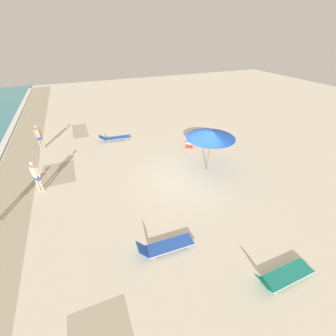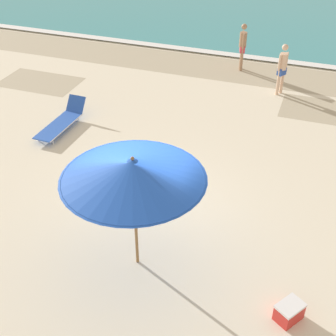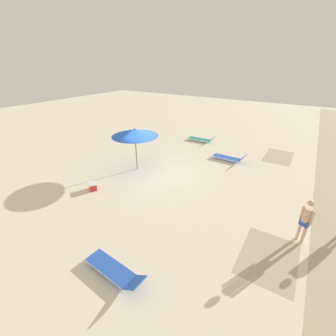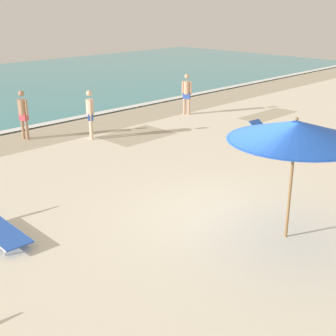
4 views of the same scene
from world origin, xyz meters
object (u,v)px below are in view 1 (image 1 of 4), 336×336
cooler_box (189,145)px  beachgoer_wading_adult (39,135)px  sun_lounger_beside_umbrella (164,246)px  sun_lounger_under_umbrella (115,138)px  beachgoer_shoreline_child (36,175)px  sun_lounger_near_water_left (283,276)px  beach_umbrella (211,134)px

cooler_box → beachgoer_wading_adult: bearing=12.4°
sun_lounger_beside_umbrella → cooler_box: sun_lounger_beside_umbrella is taller
sun_lounger_under_umbrella → beachgoer_shoreline_child: size_ratio=1.29×
sun_lounger_beside_umbrella → beachgoer_wading_adult: (11.15, 4.81, 0.78)m
beachgoer_shoreline_child → sun_lounger_near_water_left: bearing=-16.7°
beach_umbrella → sun_lounger_beside_umbrella: (-4.31, 4.41, -2.10)m
beach_umbrella → beachgoer_shoreline_child: bearing=80.2°
beach_umbrella → sun_lounger_near_water_left: size_ratio=1.21×
beach_umbrella → cooler_box: bearing=-7.2°
beachgoer_wading_adult → cooler_box: (-3.72, -9.62, -0.81)m
sun_lounger_under_umbrella → sun_lounger_beside_umbrella: (-10.61, 0.15, 0.01)m
beachgoer_shoreline_child → cooler_box: (1.57, -9.41, -0.81)m
sun_lounger_under_umbrella → beachgoer_shoreline_child: (-4.76, 4.74, 0.79)m
beach_umbrella → beachgoer_shoreline_child: (1.55, 9.01, -1.32)m
sun_lounger_under_umbrella → sun_lounger_near_water_left: sun_lounger_near_water_left is taller
cooler_box → sun_lounger_under_umbrella: bearing=-0.9°
beachgoer_wading_adult → cooler_box: size_ratio=2.89×
sun_lounger_beside_umbrella → sun_lounger_near_water_left: (-2.63, -3.21, -0.00)m
beach_umbrella → cooler_box: size_ratio=4.42×
sun_lounger_under_umbrella → beachgoer_wading_adult: 5.05m
beach_umbrella → beachgoer_shoreline_child: size_ratio=1.53×
beachgoer_shoreline_child → sun_lounger_under_umbrella: bearing=75.7°
beachgoer_wading_adult → beachgoer_shoreline_child: same height
sun_lounger_beside_umbrella → beachgoer_wading_adult: beachgoer_wading_adult is taller
beach_umbrella → beachgoer_wading_adult: (6.84, 9.23, -1.32)m
beachgoer_wading_adult → cooler_box: bearing=131.3°
beachgoer_shoreline_child → cooler_box: beachgoer_shoreline_child is taller
sun_lounger_near_water_left → sun_lounger_under_umbrella: bearing=12.2°
sun_lounger_near_water_left → cooler_box: sun_lounger_near_water_left is taller
sun_lounger_beside_umbrella → beachgoer_shoreline_child: 7.49m
sun_lounger_near_water_left → beachgoer_shoreline_child: 11.56m
beachgoer_wading_adult → sun_lounger_beside_umbrella: bearing=85.8°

